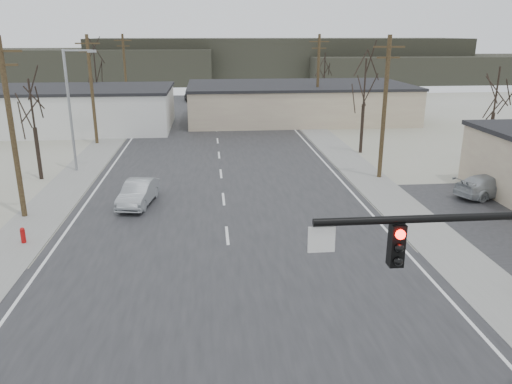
# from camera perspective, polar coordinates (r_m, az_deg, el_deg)

# --- Properties ---
(ground) EXTENTS (140.00, 140.00, 0.00)m
(ground) POSITION_cam_1_polar(r_m,az_deg,el_deg) (18.98, -2.33, -14.43)
(ground) COLOR #B9BAB5
(ground) RESTS_ON ground
(main_road) EXTENTS (18.00, 110.00, 0.05)m
(main_road) POSITION_cam_1_polar(r_m,az_deg,el_deg) (32.65, -3.79, -0.28)
(main_road) COLOR #242426
(main_road) RESTS_ON ground
(cross_road) EXTENTS (90.00, 10.00, 0.04)m
(cross_road) POSITION_cam_1_polar(r_m,az_deg,el_deg) (18.97, -2.33, -14.38)
(cross_road) COLOR #242426
(cross_road) RESTS_ON ground
(sidewalk_left) EXTENTS (3.00, 90.00, 0.06)m
(sidewalk_left) POSITION_cam_1_polar(r_m,az_deg,el_deg) (38.70, -19.92, 1.56)
(sidewalk_left) COLOR gray
(sidewalk_left) RESTS_ON ground
(sidewalk_right) EXTENTS (3.00, 90.00, 0.06)m
(sidewalk_right) POSITION_cam_1_polar(r_m,az_deg,el_deg) (39.12, 11.70, 2.44)
(sidewalk_right) COLOR gray
(sidewalk_right) RESTS_ON ground
(fire_hydrant) EXTENTS (0.24, 0.24, 0.87)m
(fire_hydrant) POSITION_cam_1_polar(r_m,az_deg,el_deg) (27.58, -25.08, -4.50)
(fire_hydrant) COLOR #A50C0C
(fire_hydrant) RESTS_ON ground
(building_left_far) EXTENTS (22.30, 12.30, 4.50)m
(building_left_far) POSITION_cam_1_polar(r_m,az_deg,el_deg) (58.61, -20.67, 8.91)
(building_left_far) COLOR silver
(building_left_far) RESTS_ON ground
(building_right_far) EXTENTS (26.30, 14.30, 4.30)m
(building_right_far) POSITION_cam_1_polar(r_m,az_deg,el_deg) (61.53, 4.80, 10.24)
(building_right_far) COLOR #BEB191
(building_right_far) RESTS_ON ground
(upole_left_b) EXTENTS (2.20, 0.30, 10.00)m
(upole_left_b) POSITION_cam_1_polar(r_m,az_deg,el_deg) (30.43, -26.17, 6.71)
(upole_left_b) COLOR #4F4024
(upole_left_b) RESTS_ON ground
(upole_left_c) EXTENTS (2.20, 0.30, 10.00)m
(upole_left_c) POSITION_cam_1_polar(r_m,az_deg,el_deg) (49.48, -18.26, 11.20)
(upole_left_c) COLOR #4F4024
(upole_left_c) RESTS_ON ground
(upole_left_d) EXTENTS (2.20, 0.30, 10.00)m
(upole_left_d) POSITION_cam_1_polar(r_m,az_deg,el_deg) (69.07, -14.72, 13.12)
(upole_left_d) COLOR #4F4024
(upole_left_d) RESTS_ON ground
(upole_right_a) EXTENTS (2.20, 0.30, 10.00)m
(upole_right_a) POSITION_cam_1_polar(r_m,az_deg,el_deg) (36.52, 14.48, 9.51)
(upole_right_a) COLOR #4F4024
(upole_right_a) RESTS_ON ground
(upole_right_b) EXTENTS (2.20, 0.30, 10.00)m
(upole_right_b) POSITION_cam_1_polar(r_m,az_deg,el_deg) (57.59, 7.09, 12.74)
(upole_right_b) COLOR #4F4024
(upole_right_b) RESTS_ON ground
(streetlight_main) EXTENTS (2.40, 0.25, 9.00)m
(streetlight_main) POSITION_cam_1_polar(r_m,az_deg,el_deg) (39.67, -20.29, 9.39)
(streetlight_main) COLOR gray
(streetlight_main) RESTS_ON ground
(tree_left_near) EXTENTS (3.30, 3.30, 7.35)m
(tree_left_near) POSITION_cam_1_polar(r_m,az_deg,el_deg) (38.38, -24.25, 8.90)
(tree_left_near) COLOR black
(tree_left_near) RESTS_ON ground
(tree_right_mid) EXTENTS (3.74, 3.74, 8.33)m
(tree_right_mid) POSITION_cam_1_polar(r_m,az_deg,el_deg) (44.29, 12.32, 11.93)
(tree_right_mid) COLOR black
(tree_right_mid) RESTS_ON ground
(tree_left_far) EXTENTS (3.96, 3.96, 8.82)m
(tree_left_far) POSITION_cam_1_polar(r_m,az_deg,el_deg) (63.56, -17.92, 13.46)
(tree_left_far) COLOR black
(tree_left_far) RESTS_ON ground
(tree_right_far) EXTENTS (3.52, 3.52, 7.84)m
(tree_right_far) POSITION_cam_1_polar(r_m,az_deg,el_deg) (70.00, 7.86, 13.86)
(tree_right_far) COLOR black
(tree_right_far) RESTS_ON ground
(tree_lot) EXTENTS (3.52, 3.52, 7.84)m
(tree_lot) POSITION_cam_1_polar(r_m,az_deg,el_deg) (44.57, 25.78, 10.19)
(tree_lot) COLOR black
(tree_lot) RESTS_ON ground
(hill_left) EXTENTS (70.00, 18.00, 7.00)m
(hill_left) POSITION_cam_1_polar(r_m,az_deg,el_deg) (113.54, -23.58, 12.97)
(hill_left) COLOR #333026
(hill_left) RESTS_ON ground
(hill_center) EXTENTS (80.00, 18.00, 9.00)m
(hill_center) POSITION_cam_1_polar(r_m,az_deg,el_deg) (113.30, 2.69, 14.87)
(hill_center) COLOR #333026
(hill_center) RESTS_ON ground
(hill_right) EXTENTS (60.00, 18.00, 5.50)m
(hill_right) POSITION_cam_1_polar(r_m,az_deg,el_deg) (117.81, 20.69, 13.05)
(hill_right) COLOR #333026
(hill_right) RESTS_ON ground
(sedan_crossing) EXTENTS (2.26, 4.67, 1.47)m
(sedan_crossing) POSITION_cam_1_polar(r_m,az_deg,el_deg) (31.27, -13.31, -0.10)
(sedan_crossing) COLOR gray
(sedan_crossing) RESTS_ON main_road
(car_far_a) EXTENTS (3.30, 5.19, 1.40)m
(car_far_a) POSITION_cam_1_polar(r_m,az_deg,el_deg) (65.76, -1.42, 9.54)
(car_far_a) COLOR black
(car_far_a) RESTS_ON main_road
(car_far_b) EXTENTS (2.21, 4.32, 1.41)m
(car_far_b) POSITION_cam_1_polar(r_m,az_deg,el_deg) (79.02, -7.50, 10.78)
(car_far_b) COLOR black
(car_far_b) RESTS_ON main_road
(car_parked_silver) EXTENTS (5.15, 3.38, 1.39)m
(car_parked_silver) POSITION_cam_1_polar(r_m,az_deg,el_deg) (35.32, 25.05, 0.63)
(car_parked_silver) COLOR #9A9FA4
(car_parked_silver) RESTS_ON parking_lot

